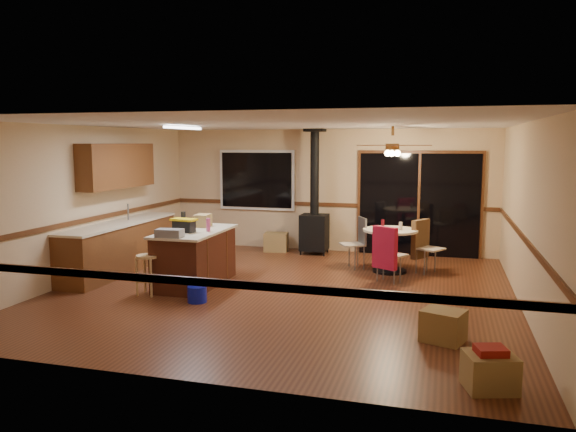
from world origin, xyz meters
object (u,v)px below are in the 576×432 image
at_px(wood_stove, 314,219).
at_px(chair_right, 422,239).
at_px(blue_bucket, 197,294).
at_px(box_corner_b, 443,326).
at_px(box_under_window, 276,242).
at_px(toolbox_grey, 169,233).
at_px(bar_stool, 148,275).
at_px(toolbox_black, 184,226).
at_px(chair_left, 358,237).
at_px(kitchen_island, 195,257).
at_px(chair_near, 386,248).
at_px(box_corner_a, 490,372).
at_px(dining_table, 390,243).

distance_m(wood_stove, chair_right, 2.51).
bearing_deg(blue_bucket, box_corner_b, -11.74).
height_order(wood_stove, box_under_window, wood_stove).
xyz_separation_m(toolbox_grey, box_under_window, (0.52, 3.82, -0.76)).
height_order(wood_stove, bar_stool, wood_stove).
distance_m(toolbox_grey, box_corner_b, 4.20).
distance_m(bar_stool, blue_bucket, 0.93).
bearing_deg(toolbox_grey, chair_right, 36.19).
height_order(toolbox_black, box_corner_b, toolbox_black).
bearing_deg(chair_left, kitchen_island, -141.13).
distance_m(chair_near, box_under_window, 3.38).
bearing_deg(box_corner_a, chair_right, 99.86).
distance_m(toolbox_grey, toolbox_black, 0.51).
distance_m(wood_stove, toolbox_grey, 4.02).
height_order(wood_stove, dining_table, wood_stove).
bearing_deg(toolbox_black, box_corner_b, -19.90).
distance_m(wood_stove, box_under_window, 1.01).
bearing_deg(toolbox_black, dining_table, 32.93).
relative_size(chair_left, box_under_window, 1.10).
relative_size(chair_near, box_under_window, 1.42).
height_order(toolbox_black, box_under_window, toolbox_black).
height_order(wood_stove, box_corner_a, wood_stove).
bearing_deg(blue_bucket, toolbox_grey, 157.25).
relative_size(toolbox_grey, bar_stool, 0.64).
height_order(chair_near, chair_right, same).
distance_m(blue_bucket, box_under_window, 4.05).
height_order(chair_left, box_corner_b, chair_left).
distance_m(box_under_window, box_corner_b, 5.91).
relative_size(wood_stove, toolbox_black, 7.53).
height_order(bar_stool, chair_left, chair_left).
height_order(toolbox_black, bar_stool, toolbox_black).
bearing_deg(box_corner_a, blue_bucket, 153.41).
height_order(toolbox_black, chair_left, toolbox_black).
bearing_deg(chair_near, kitchen_island, -163.04).
relative_size(dining_table, box_corner_a, 2.15).
height_order(bar_stool, box_under_window, bar_stool).
bearing_deg(toolbox_black, chair_left, 40.95).
bearing_deg(chair_right, chair_left, 179.77).
xyz_separation_m(kitchen_island, dining_table, (2.99, 1.77, 0.08)).
height_order(toolbox_grey, chair_right, toolbox_grey).
relative_size(kitchen_island, wood_stove, 0.67).
height_order(blue_bucket, chair_right, chair_right).
relative_size(kitchen_island, chair_right, 2.40).
height_order(kitchen_island, box_corner_a, kitchen_island).
bearing_deg(box_under_window, toolbox_grey, -97.74).
bearing_deg(toolbox_black, toolbox_grey, -89.35).
bearing_deg(box_corner_b, dining_table, 105.44).
bearing_deg(bar_stool, toolbox_black, 58.47).
distance_m(toolbox_black, box_corner_b, 4.35).
bearing_deg(blue_bucket, box_under_window, 90.30).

